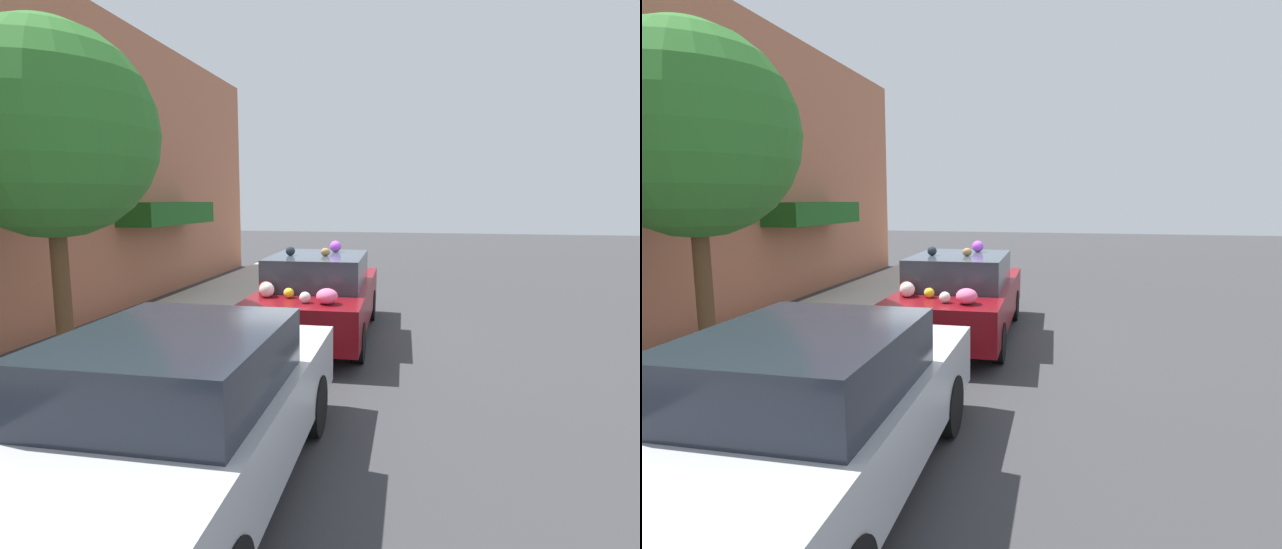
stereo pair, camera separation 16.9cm
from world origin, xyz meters
The scene contains 7 objects.
ground_plane centered at (0.00, 0.00, 0.00)m, with size 60.00×60.00×0.00m, color #38383A.
sidewalk_curb centered at (0.00, 2.70, 0.05)m, with size 24.00×3.20×0.10m.
building_facade centered at (0.13, 4.92, 3.20)m, with size 18.00×1.20×6.49m.
street_tree centered at (-2.58, 3.22, 3.44)m, with size 2.99×2.99×4.84m.
fire_hydrant centered at (2.72, 1.47, 0.45)m, with size 0.20×0.20×0.70m.
art_car centered at (-0.05, -0.09, 0.79)m, with size 4.59×1.99×1.75m.
parked_car_plain centered at (-5.25, -0.03, 0.78)m, with size 4.32×1.87×1.51m.
Camera 2 is at (-8.79, -2.06, 2.51)m, focal length 28.00 mm.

